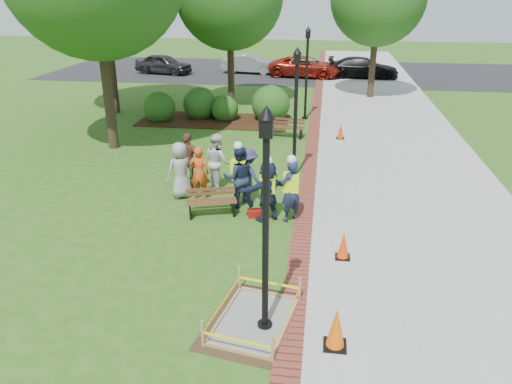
# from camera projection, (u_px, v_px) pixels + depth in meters

# --- Properties ---
(ground) EXTENTS (100.00, 100.00, 0.00)m
(ground) POSITION_uv_depth(u_px,v_px,m) (229.00, 247.00, 12.35)
(ground) COLOR #285116
(ground) RESTS_ON ground
(sidewalk) EXTENTS (6.00, 60.00, 0.02)m
(sidewalk) POSITION_uv_depth(u_px,v_px,m) (391.00, 139.00, 20.86)
(sidewalk) COLOR #9E9E99
(sidewalk) RESTS_ON ground
(brick_edging) EXTENTS (0.50, 60.00, 0.03)m
(brick_edging) POSITION_uv_depth(u_px,v_px,m) (313.00, 136.00, 21.27)
(brick_edging) COLOR maroon
(brick_edging) RESTS_ON ground
(mulch_bed) EXTENTS (7.00, 3.00, 0.05)m
(mulch_bed) POSITION_uv_depth(u_px,v_px,m) (214.00, 121.00, 23.69)
(mulch_bed) COLOR #381E0F
(mulch_bed) RESTS_ON ground
(parking_lot) EXTENTS (36.00, 12.00, 0.01)m
(parking_lot) POSITION_uv_depth(u_px,v_px,m) (297.00, 72.00, 37.03)
(parking_lot) COLOR black
(parking_lot) RESTS_ON ground
(wet_concrete_pad) EXTENTS (2.10, 2.58, 0.55)m
(wet_concrete_pad) POSITION_uv_depth(u_px,v_px,m) (254.00, 312.00, 9.51)
(wet_concrete_pad) COLOR #47331E
(wet_concrete_pad) RESTS_ON ground
(bench_near) EXTENTS (1.46, 0.84, 0.75)m
(bench_near) POSITION_uv_depth(u_px,v_px,m) (212.00, 207.00, 13.94)
(bench_near) COLOR brown
(bench_near) RESTS_ON ground
(bench_far) EXTENTS (1.48, 0.64, 0.78)m
(bench_far) POSITION_uv_depth(u_px,v_px,m) (287.00, 132.00, 21.09)
(bench_far) COLOR brown
(bench_far) RESTS_ON ground
(cone_front) EXTENTS (0.42, 0.42, 0.82)m
(cone_front) POSITION_uv_depth(u_px,v_px,m) (336.00, 329.00, 8.78)
(cone_front) COLOR black
(cone_front) RESTS_ON ground
(cone_back) EXTENTS (0.35, 0.35, 0.69)m
(cone_back) POSITION_uv_depth(u_px,v_px,m) (343.00, 246.00, 11.70)
(cone_back) COLOR black
(cone_back) RESTS_ON ground
(cone_far) EXTENTS (0.34, 0.34, 0.67)m
(cone_far) POSITION_uv_depth(u_px,v_px,m) (341.00, 132.00, 20.83)
(cone_far) COLOR black
(cone_far) RESTS_ON ground
(toolbox) EXTENTS (0.48, 0.35, 0.22)m
(toolbox) POSITION_uv_depth(u_px,v_px,m) (256.00, 213.00, 13.91)
(toolbox) COLOR #9C120C
(toolbox) RESTS_ON ground
(lamp_near) EXTENTS (0.28, 0.28, 4.26)m
(lamp_near) POSITION_uv_depth(u_px,v_px,m) (266.00, 208.00, 8.50)
(lamp_near) COLOR black
(lamp_near) RESTS_ON ground
(lamp_mid) EXTENTS (0.28, 0.28, 4.26)m
(lamp_mid) POSITION_uv_depth(u_px,v_px,m) (296.00, 105.00, 15.81)
(lamp_mid) COLOR black
(lamp_mid) RESTS_ON ground
(lamp_far) EXTENTS (0.28, 0.28, 4.26)m
(lamp_far) POSITION_uv_depth(u_px,v_px,m) (307.00, 67.00, 23.12)
(lamp_far) COLOR black
(lamp_far) RESTS_ON ground
(shrub_a) EXTENTS (1.49, 1.49, 1.49)m
(shrub_a) POSITION_uv_depth(u_px,v_px,m) (160.00, 121.00, 23.71)
(shrub_a) COLOR #174513
(shrub_a) RESTS_ON ground
(shrub_b) EXTENTS (1.59, 1.59, 1.59)m
(shrub_b) POSITION_uv_depth(u_px,v_px,m) (200.00, 118.00, 24.25)
(shrub_b) COLOR #174513
(shrub_b) RESTS_ON ground
(shrub_c) EXTENTS (1.27, 1.27, 1.27)m
(shrub_c) POSITION_uv_depth(u_px,v_px,m) (225.00, 120.00, 23.82)
(shrub_c) COLOR #174513
(shrub_c) RESTS_ON ground
(shrub_d) EXTENTS (1.80, 1.80, 1.80)m
(shrub_d) POSITION_uv_depth(u_px,v_px,m) (271.00, 120.00, 23.85)
(shrub_d) COLOR #174513
(shrub_d) RESTS_ON ground
(shrub_e) EXTENTS (1.07, 1.07, 1.07)m
(shrub_e) POSITION_uv_depth(u_px,v_px,m) (221.00, 116.00, 24.62)
(shrub_e) COLOR #174513
(shrub_e) RESTS_ON ground
(casual_person_a) EXTENTS (0.65, 0.63, 1.72)m
(casual_person_a) POSITION_uv_depth(u_px,v_px,m) (181.00, 170.00, 14.93)
(casual_person_a) COLOR gray
(casual_person_a) RESTS_ON ground
(casual_person_b) EXTENTS (0.52, 0.34, 1.63)m
(casual_person_b) POSITION_uv_depth(u_px,v_px,m) (199.00, 173.00, 14.84)
(casual_person_b) COLOR #CC4918
(casual_person_b) RESTS_ON ground
(casual_person_c) EXTENTS (0.63, 0.67, 1.77)m
(casual_person_c) POSITION_uv_depth(u_px,v_px,m) (218.00, 161.00, 15.59)
(casual_person_c) COLOR silver
(casual_person_c) RESTS_ON ground
(casual_person_d) EXTENTS (0.62, 0.46, 1.77)m
(casual_person_d) POSITION_uv_depth(u_px,v_px,m) (189.00, 161.00, 15.67)
(casual_person_d) COLOR brown
(casual_person_d) RESTS_ON ground
(casual_person_e) EXTENTS (0.63, 0.56, 1.65)m
(casual_person_e) POSITION_uv_depth(u_px,v_px,m) (248.00, 176.00, 14.59)
(casual_person_e) COLOR #2C2D4D
(casual_person_e) RESTS_ON ground
(hivis_worker_a) EXTENTS (0.64, 0.58, 1.84)m
(hivis_worker_a) POSITION_uv_depth(u_px,v_px,m) (268.00, 189.00, 13.42)
(hivis_worker_a) COLOR #1C1D49
(hivis_worker_a) RESTS_ON ground
(hivis_worker_b) EXTENTS (0.65, 0.63, 1.89)m
(hivis_worker_b) POSITION_uv_depth(u_px,v_px,m) (291.00, 189.00, 13.38)
(hivis_worker_b) COLOR #161A3A
(hivis_worker_b) RESTS_ON ground
(hivis_worker_c) EXTENTS (0.67, 0.55, 1.96)m
(hivis_worker_c) POSITION_uv_depth(u_px,v_px,m) (238.00, 175.00, 14.25)
(hivis_worker_c) COLOR #182140
(hivis_worker_c) RESTS_ON ground
(parked_car_a) EXTENTS (2.95, 4.99, 1.52)m
(parked_car_a) POSITION_uv_depth(u_px,v_px,m) (164.00, 74.00, 36.20)
(parked_car_a) COLOR #27282A
(parked_car_a) RESTS_ON ground
(parked_car_b) EXTENTS (2.48, 4.66, 1.45)m
(parked_car_b) POSITION_uv_depth(u_px,v_px,m) (251.00, 73.00, 36.40)
(parked_car_b) COLOR #99989D
(parked_car_b) RESTS_ON ground
(parked_car_c) EXTENTS (2.71, 4.94, 1.53)m
(parked_car_c) POSITION_uv_depth(u_px,v_px,m) (305.00, 77.00, 34.97)
(parked_car_c) COLOR #9F1F14
(parked_car_c) RESTS_ON ground
(parked_car_d) EXTENTS (2.24, 4.73, 1.51)m
(parked_car_d) POSITION_uv_depth(u_px,v_px,m) (362.00, 78.00, 34.67)
(parked_car_d) COLOR black
(parked_car_d) RESTS_ON ground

